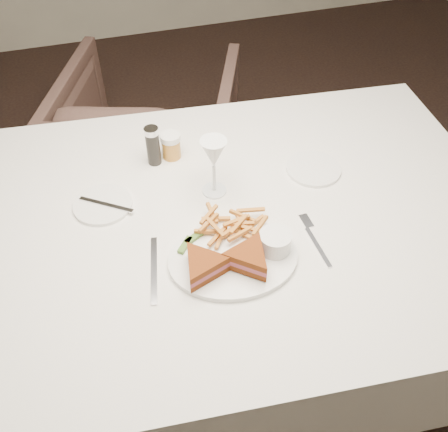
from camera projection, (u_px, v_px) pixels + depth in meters
ground at (257, 300)px, 2.04m from camera, size 5.00×5.00×0.00m
table at (220, 298)px, 1.60m from camera, size 1.67×1.19×0.75m
chair_far at (152, 135)px, 2.21m from camera, size 0.92×0.90×0.74m
table_setting at (223, 222)px, 1.26m from camera, size 0.77×0.66×0.18m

